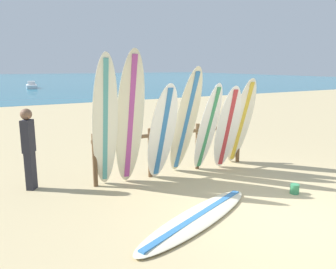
{
  "coord_description": "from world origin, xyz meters",
  "views": [
    {
      "loc": [
        -4.07,
        -3.31,
        2.32
      ],
      "look_at": [
        -0.45,
        3.2,
        0.8
      ],
      "focal_mm": 36.35,
      "sensor_mm": 36.0,
      "label": 1
    }
  ],
  "objects_px": {
    "surfboard_leaning_center_right": "(208,128)",
    "surfboard_leaning_left": "(130,119)",
    "surfboard_leaning_far_left": "(105,123)",
    "surfboard_leaning_center_left": "(162,133)",
    "surfboard_rack": "(175,143)",
    "surfboard_leaning_far_right": "(241,122)",
    "surfboard_leaning_center": "(185,123)",
    "surfboard_leaning_right": "(227,128)",
    "small_boat_offshore": "(32,86)",
    "sand_bucket": "(295,189)",
    "surfboard_lying_on_sand": "(198,218)",
    "beachgoer_standing": "(29,146)"
  },
  "relations": [
    {
      "from": "surfboard_leaning_far_right",
      "to": "beachgoer_standing",
      "type": "height_order",
      "value": "surfboard_leaning_far_right"
    },
    {
      "from": "sand_bucket",
      "to": "surfboard_rack",
      "type": "bearing_deg",
      "value": 121.04
    },
    {
      "from": "surfboard_leaning_center_right",
      "to": "beachgoer_standing",
      "type": "xyz_separation_m",
      "value": [
        -3.5,
        0.81,
        -0.14
      ]
    },
    {
      "from": "surfboard_rack",
      "to": "surfboard_leaning_far_right",
      "type": "xyz_separation_m",
      "value": [
        1.62,
        -0.26,
        0.36
      ]
    },
    {
      "from": "surfboard_leaning_center_right",
      "to": "surfboard_leaning_left",
      "type": "bearing_deg",
      "value": 176.83
    },
    {
      "from": "surfboard_leaning_center_right",
      "to": "sand_bucket",
      "type": "xyz_separation_m",
      "value": [
        0.7,
        -1.8,
        -0.91
      ]
    },
    {
      "from": "surfboard_leaning_right",
      "to": "surfboard_leaning_center_left",
      "type": "bearing_deg",
      "value": 178.63
    },
    {
      "from": "surfboard_leaning_center_right",
      "to": "small_boat_offshore",
      "type": "distance_m",
      "value": 31.82
    },
    {
      "from": "surfboard_rack",
      "to": "surfboard_leaning_far_right",
      "type": "distance_m",
      "value": 1.68
    },
    {
      "from": "surfboard_leaning_center",
      "to": "surfboard_rack",
      "type": "bearing_deg",
      "value": 96.54
    },
    {
      "from": "surfboard_leaning_center_left",
      "to": "surfboard_lying_on_sand",
      "type": "xyz_separation_m",
      "value": [
        -0.35,
        -1.81,
        -0.97
      ]
    },
    {
      "from": "surfboard_rack",
      "to": "surfboard_leaning_center_left",
      "type": "height_order",
      "value": "surfboard_leaning_center_left"
    },
    {
      "from": "surfboard_leaning_far_left",
      "to": "surfboard_leaning_right",
      "type": "xyz_separation_m",
      "value": [
        2.71,
        -0.18,
        -0.32
      ]
    },
    {
      "from": "surfboard_leaning_right",
      "to": "surfboard_leaning_far_right",
      "type": "bearing_deg",
      "value": 17.8
    },
    {
      "from": "surfboard_leaning_center_left",
      "to": "surfboard_leaning_far_right",
      "type": "height_order",
      "value": "surfboard_leaning_far_right"
    },
    {
      "from": "surfboard_leaning_far_right",
      "to": "surfboard_leaning_center",
      "type": "bearing_deg",
      "value": -176.25
    },
    {
      "from": "surfboard_rack",
      "to": "surfboard_leaning_far_right",
      "type": "relative_size",
      "value": 1.77
    },
    {
      "from": "surfboard_leaning_center",
      "to": "sand_bucket",
      "type": "height_order",
      "value": "surfboard_leaning_center"
    },
    {
      "from": "surfboard_leaning_center",
      "to": "sand_bucket",
      "type": "xyz_separation_m",
      "value": [
        1.26,
        -1.8,
        -1.07
      ]
    },
    {
      "from": "surfboard_leaning_far_left",
      "to": "surfboard_leaning_center",
      "type": "relative_size",
      "value": 1.1
    },
    {
      "from": "surfboard_leaning_center_right",
      "to": "surfboard_lying_on_sand",
      "type": "bearing_deg",
      "value": -128.76
    },
    {
      "from": "surfboard_leaning_center",
      "to": "surfboard_leaning_left",
      "type": "bearing_deg",
      "value": 175.46
    },
    {
      "from": "surfboard_leaning_left",
      "to": "small_boat_offshore",
      "type": "bearing_deg",
      "value": 85.72
    },
    {
      "from": "surfboard_rack",
      "to": "surfboard_leaning_center",
      "type": "height_order",
      "value": "surfboard_leaning_center"
    },
    {
      "from": "surfboard_rack",
      "to": "surfboard_leaning_far_left",
      "type": "xyz_separation_m",
      "value": [
        -1.64,
        -0.26,
        0.61
      ]
    },
    {
      "from": "surfboard_leaning_far_right",
      "to": "small_boat_offshore",
      "type": "relative_size",
      "value": 0.77
    },
    {
      "from": "surfboard_leaning_center",
      "to": "surfboard_leaning_far_right",
      "type": "bearing_deg",
      "value": 3.75
    },
    {
      "from": "surfboard_leaning_center_left",
      "to": "surfboard_leaning_left",
      "type": "bearing_deg",
      "value": 168.5
    },
    {
      "from": "surfboard_rack",
      "to": "beachgoer_standing",
      "type": "bearing_deg",
      "value": 171.27
    },
    {
      "from": "surfboard_rack",
      "to": "surfboard_leaning_far_left",
      "type": "height_order",
      "value": "surfboard_leaning_far_left"
    },
    {
      "from": "beachgoer_standing",
      "to": "surfboard_rack",
      "type": "bearing_deg",
      "value": -8.73
    },
    {
      "from": "surfboard_rack",
      "to": "surfboard_leaning_center",
      "type": "relative_size",
      "value": 1.58
    },
    {
      "from": "surfboard_leaning_center_left",
      "to": "surfboard_leaning_center",
      "type": "xyz_separation_m",
      "value": [
        0.56,
        0.03,
        0.16
      ]
    },
    {
      "from": "surfboard_leaning_far_left",
      "to": "sand_bucket",
      "type": "height_order",
      "value": "surfboard_leaning_far_left"
    },
    {
      "from": "surfboard_leaning_right",
      "to": "surfboard_leaning_center",
      "type": "bearing_deg",
      "value": 176.05
    },
    {
      "from": "surfboard_leaning_far_left",
      "to": "small_boat_offshore",
      "type": "xyz_separation_m",
      "value": [
        2.87,
        31.69,
        -1.03
      ]
    },
    {
      "from": "surfboard_leaning_far_left",
      "to": "surfboard_leaning_center_left",
      "type": "relative_size",
      "value": 1.27
    },
    {
      "from": "surfboard_leaning_left",
      "to": "surfboard_leaning_right",
      "type": "bearing_deg",
      "value": -4.27
    },
    {
      "from": "surfboard_leaning_left",
      "to": "surfboard_leaning_far_right",
      "type": "relative_size",
      "value": 1.28
    },
    {
      "from": "surfboard_leaning_right",
      "to": "surfboard_lying_on_sand",
      "type": "relative_size",
      "value": 0.68
    },
    {
      "from": "surfboard_leaning_left",
      "to": "surfboard_leaning_center_left",
      "type": "xyz_separation_m",
      "value": [
        0.63,
        -0.13,
        -0.31
      ]
    },
    {
      "from": "surfboard_rack",
      "to": "sand_bucket",
      "type": "distance_m",
      "value": 2.59
    },
    {
      "from": "surfboard_leaning_center_right",
      "to": "beachgoer_standing",
      "type": "relative_size",
      "value": 1.29
    },
    {
      "from": "surfboard_rack",
      "to": "surfboard_leaning_right",
      "type": "xyz_separation_m",
      "value": [
        1.08,
        -0.43,
        0.29
      ]
    },
    {
      "from": "sand_bucket",
      "to": "surfboard_leaning_right",
      "type": "bearing_deg",
      "value": 97.36
    },
    {
      "from": "surfboard_leaning_right",
      "to": "sand_bucket",
      "type": "relative_size",
      "value": 10.68
    },
    {
      "from": "surfboard_leaning_center_right",
      "to": "beachgoer_standing",
      "type": "bearing_deg",
      "value": 166.99
    },
    {
      "from": "surfboard_leaning_left",
      "to": "surfboard_leaning_far_right",
      "type": "distance_m",
      "value": 2.78
    },
    {
      "from": "surfboard_leaning_center_left",
      "to": "surfboard_leaning_right",
      "type": "distance_m",
      "value": 1.6
    },
    {
      "from": "surfboard_leaning_center_left",
      "to": "surfboard_leaning_center_right",
      "type": "distance_m",
      "value": 1.12
    }
  ]
}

